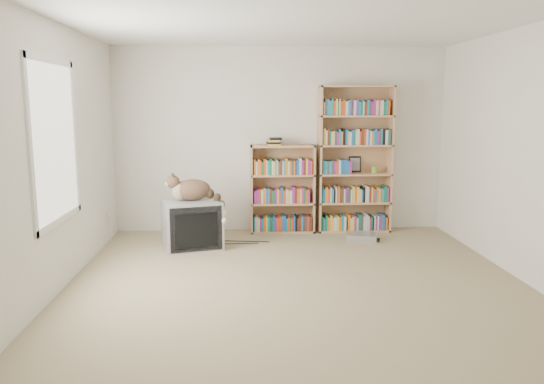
{
  "coord_description": "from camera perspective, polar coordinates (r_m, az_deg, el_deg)",
  "views": [
    {
      "loc": [
        -0.53,
        -4.76,
        1.75
      ],
      "look_at": [
        -0.2,
        1.0,
        0.78
      ],
      "focal_mm": 35.0,
      "sensor_mm": 36.0,
      "label": 1
    }
  ],
  "objects": [
    {
      "name": "floor",
      "position": [
        5.1,
        2.94,
        -10.53
      ],
      "size": [
        4.5,
        5.0,
        0.01
      ],
      "primitive_type": "cube",
      "color": "gray",
      "rests_on": "ground"
    },
    {
      "name": "wall_back",
      "position": [
        7.3,
        0.9,
        5.61
      ],
      "size": [
        4.5,
        0.02,
        2.5
      ],
      "primitive_type": "cube",
      "color": "silver",
      "rests_on": "floor"
    },
    {
      "name": "wall_front",
      "position": [
        2.38,
        9.7,
        -2.72
      ],
      "size": [
        4.5,
        0.02,
        2.5
      ],
      "primitive_type": "cube",
      "color": "silver",
      "rests_on": "floor"
    },
    {
      "name": "wall_left",
      "position": [
        5.09,
        -23.06,
        3.15
      ],
      "size": [
        0.02,
        5.0,
        2.5
      ],
      "primitive_type": "cube",
      "color": "silver",
      "rests_on": "floor"
    },
    {
      "name": "wall_right",
      "position": [
        5.54,
        26.93,
        3.33
      ],
      "size": [
        0.02,
        5.0,
        2.5
      ],
      "primitive_type": "cube",
      "color": "silver",
      "rests_on": "floor"
    },
    {
      "name": "ceiling",
      "position": [
        4.85,
        3.2,
        18.43
      ],
      "size": [
        4.5,
        5.0,
        0.02
      ],
      "primitive_type": "cube",
      "color": "white",
      "rests_on": "wall_back"
    },
    {
      "name": "window",
      "position": [
        5.26,
        -22.31,
        5.02
      ],
      "size": [
        0.02,
        1.22,
        1.52
      ],
      "primitive_type": "cube",
      "color": "white",
      "rests_on": "wall_left"
    },
    {
      "name": "crt_tv",
      "position": [
        6.56,
        -8.64,
        -3.42
      ],
      "size": [
        0.81,
        0.76,
        0.58
      ],
      "rotation": [
        0.0,
        0.0,
        0.27
      ],
      "color": "#9C9C9E",
      "rests_on": "floor"
    },
    {
      "name": "cat",
      "position": [
        6.49,
        -8.15,
        -0.08
      ],
      "size": [
        0.76,
        0.5,
        0.56
      ],
      "rotation": [
        0.0,
        0.0,
        0.26
      ],
      "color": "#382517",
      "rests_on": "crt_tv"
    },
    {
      "name": "bookcase_tall",
      "position": [
        7.33,
        8.86,
        3.04
      ],
      "size": [
        0.99,
        0.3,
        1.98
      ],
      "color": "tan",
      "rests_on": "floor"
    },
    {
      "name": "bookcase_short",
      "position": [
        7.24,
        1.12,
        -0.05
      ],
      "size": [
        0.87,
        0.3,
        1.19
      ],
      "color": "tan",
      "rests_on": "floor"
    },
    {
      "name": "book_stack",
      "position": [
        7.1,
        0.25,
        5.44
      ],
      "size": [
        0.18,
        0.24,
        0.1
      ],
      "primitive_type": "cube",
      "color": "#CE471B",
      "rests_on": "bookcase_short"
    },
    {
      "name": "green_mug",
      "position": [
        7.38,
        10.93,
        2.39
      ],
      "size": [
        0.08,
        0.08,
        0.09
      ],
      "primitive_type": "cylinder",
      "color": "#6FB032",
      "rests_on": "bookcase_tall"
    },
    {
      "name": "framed_print",
      "position": [
        7.41,
        8.9,
        2.97
      ],
      "size": [
        0.16,
        0.05,
        0.22
      ],
      "primitive_type": "cube",
      "rotation": [
        -0.17,
        0.0,
        0.0
      ],
      "color": "black",
      "rests_on": "bookcase_tall"
    },
    {
      "name": "dvd_player",
      "position": [
        6.96,
        9.6,
        -4.79
      ],
      "size": [
        0.44,
        0.36,
        0.09
      ],
      "primitive_type": "cube",
      "rotation": [
        0.0,
        0.0,
        -0.26
      ],
      "color": "#B2B1B6",
      "rests_on": "floor"
    },
    {
      "name": "wall_outlet",
      "position": [
        7.07,
        -17.2,
        -2.56
      ],
      "size": [
        0.01,
        0.08,
        0.13
      ],
      "primitive_type": "cube",
      "color": "silver",
      "rests_on": "wall_left"
    },
    {
      "name": "floor_cables",
      "position": [
        6.61,
        0.12,
        -5.78
      ],
      "size": [
        1.2,
        0.7,
        0.01
      ],
      "primitive_type": null,
      "color": "black",
      "rests_on": "floor"
    }
  ]
}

